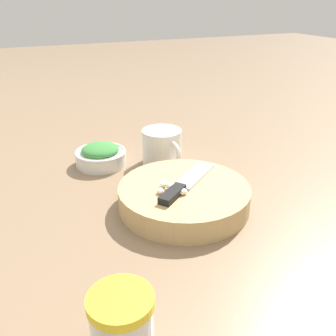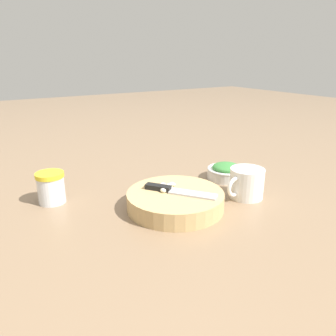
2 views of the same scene
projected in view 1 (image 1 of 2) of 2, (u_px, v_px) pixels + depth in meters
ground_plane at (161, 210)px, 0.71m from camera, size 5.00×5.00×0.00m
cutting_board at (184, 197)px, 0.71m from camera, size 0.25×0.25×0.04m
chef_knife at (184, 184)px, 0.70m from camera, size 0.14×0.17×0.01m
garlic_cloves at (171, 188)px, 0.68m from camera, size 0.06×0.05×0.01m
herb_bowl at (101, 155)px, 0.88m from camera, size 0.12×0.12×0.05m
spice_jar at (122, 326)px, 0.41m from camera, size 0.07×0.07×0.08m
coffee_mug at (162, 147)px, 0.88m from camera, size 0.12×0.09×0.08m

